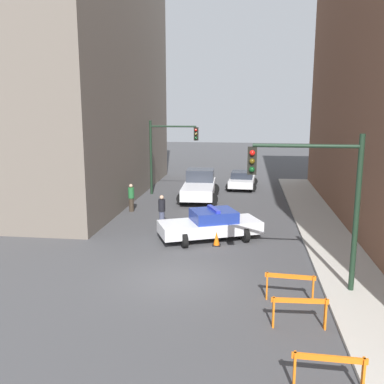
% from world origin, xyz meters
% --- Properties ---
extents(ground_plane, '(120.00, 120.00, 0.00)m').
position_xyz_m(ground_plane, '(0.00, 0.00, 0.00)').
color(ground_plane, '#424244').
extents(sidewalk_right, '(2.40, 44.00, 0.12)m').
position_xyz_m(sidewalk_right, '(6.20, 0.00, 0.06)').
color(sidewalk_right, '#B2ADA3').
rests_on(sidewalk_right, ground_plane).
extents(building_corner_left, '(14.00, 20.00, 18.32)m').
position_xyz_m(building_corner_left, '(-12.00, 14.00, 9.16)').
color(building_corner_left, '#6B6056').
rests_on(building_corner_left, ground_plane).
extents(traffic_light_near, '(3.64, 0.35, 5.20)m').
position_xyz_m(traffic_light_near, '(4.73, -0.47, 3.53)').
color(traffic_light_near, black).
rests_on(traffic_light_near, sidewalk_right).
extents(traffic_light_far, '(3.44, 0.35, 5.20)m').
position_xyz_m(traffic_light_far, '(-3.30, 14.86, 3.40)').
color(traffic_light_far, black).
rests_on(traffic_light_far, ground_plane).
extents(police_car, '(5.05, 3.56, 1.52)m').
position_xyz_m(police_car, '(0.71, 4.83, 0.72)').
color(police_car, white).
rests_on(police_car, ground_plane).
extents(white_truck, '(2.79, 5.48, 1.90)m').
position_xyz_m(white_truck, '(-0.83, 13.73, 0.91)').
color(white_truck, silver).
rests_on(white_truck, ground_plane).
extents(parked_car_near, '(2.42, 4.38, 1.31)m').
position_xyz_m(parked_car_near, '(1.98, 17.96, 0.67)').
color(parked_car_near, silver).
rests_on(parked_car_near, ground_plane).
extents(pedestrian_crossing, '(0.50, 0.50, 1.66)m').
position_xyz_m(pedestrian_crossing, '(-2.00, 6.71, 0.86)').
color(pedestrian_crossing, '#474C66').
rests_on(pedestrian_crossing, ground_plane).
extents(pedestrian_corner, '(0.51, 0.51, 1.66)m').
position_xyz_m(pedestrian_corner, '(-4.45, 9.66, 0.86)').
color(pedestrian_corner, '#382D23').
rests_on(pedestrian_corner, ground_plane).
extents(barrier_front, '(1.60, 0.21, 0.90)m').
position_xyz_m(barrier_front, '(4.21, -5.83, 0.62)').
color(barrier_front, orange).
rests_on(barrier_front, ground_plane).
extents(barrier_mid, '(1.60, 0.24, 0.90)m').
position_xyz_m(barrier_mid, '(3.91, -3.06, 0.62)').
color(barrier_mid, orange).
rests_on(barrier_mid, ground_plane).
extents(barrier_back, '(1.60, 0.26, 0.90)m').
position_xyz_m(barrier_back, '(3.80, -1.33, 0.62)').
color(barrier_back, orange).
rests_on(barrier_back, ground_plane).
extents(traffic_cone, '(0.36, 0.36, 0.66)m').
position_xyz_m(traffic_cone, '(1.06, 3.93, 0.32)').
color(traffic_cone, black).
rests_on(traffic_cone, ground_plane).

